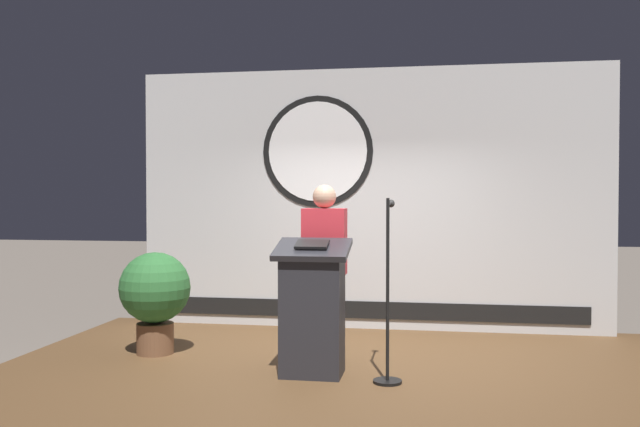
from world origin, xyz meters
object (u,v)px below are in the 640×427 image
at_px(podium, 312,309).
at_px(microphone_stand, 388,316).
at_px(speaker_person, 324,272).
at_px(potted_plant, 155,293).

xyz_separation_m(podium, microphone_stand, (0.66, -0.09, -0.03)).
xyz_separation_m(podium, speaker_person, (0.03, 0.48, 0.27)).
bearing_deg(speaker_person, podium, -93.40).
distance_m(podium, microphone_stand, 0.66).
bearing_deg(microphone_stand, podium, 171.78).
bearing_deg(potted_plant, microphone_stand, -15.08).
bearing_deg(podium, microphone_stand, -8.22).
bearing_deg(podium, potted_plant, 162.32).
distance_m(speaker_person, potted_plant, 1.71).
xyz_separation_m(speaker_person, microphone_stand, (0.63, -0.57, -0.30)).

